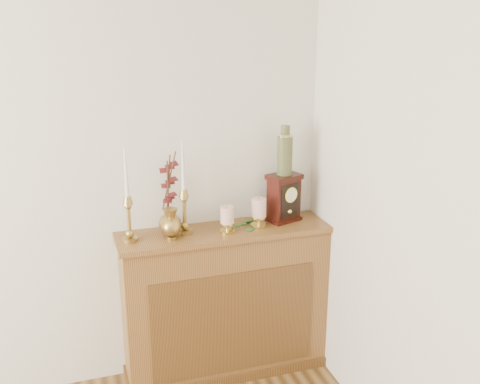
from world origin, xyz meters
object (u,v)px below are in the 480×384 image
object	(u,v)px
ginger_jar	(169,195)
ceramic_vase	(285,153)
candlestick_center	(184,204)
bud_vase	(171,224)
candlestick_left	(128,211)
mantel_clock	(284,198)

from	to	relation	value
ginger_jar	ceramic_vase	xyz separation A→B (m)	(0.67, -0.03, 0.20)
candlestick_center	ginger_jar	xyz separation A→B (m)	(-0.07, 0.06, 0.04)
candlestick_center	ginger_jar	bearing A→B (deg)	140.12
bud_vase	ginger_jar	distance (m)	0.18
candlestick_left	ceramic_vase	bearing A→B (deg)	2.83
ginger_jar	mantel_clock	world-z (taller)	ginger_jar
bud_vase	ceramic_vase	world-z (taller)	ceramic_vase
candlestick_center	ginger_jar	distance (m)	0.10
candlestick_left	mantel_clock	xyz separation A→B (m)	(0.91, 0.04, -0.03)
mantel_clock	bud_vase	bearing A→B (deg)	169.39
ceramic_vase	bud_vase	bearing A→B (deg)	-172.40
bud_vase	candlestick_center	bearing A→B (deg)	37.28
candlestick_center	bud_vase	distance (m)	0.14
ginger_jar	ceramic_vase	size ratio (longest dim) A/B	1.66
candlestick_center	ginger_jar	size ratio (longest dim) A/B	1.09
mantel_clock	ginger_jar	bearing A→B (deg)	158.82
candlestick_left	mantel_clock	distance (m)	0.91
candlestick_center	ginger_jar	world-z (taller)	candlestick_center
candlestick_center	bud_vase	size ratio (longest dim) A/B	2.96
candlestick_center	mantel_clock	xyz separation A→B (m)	(0.60, 0.02, -0.03)
candlestick_left	bud_vase	size ratio (longest dim) A/B	2.94
candlestick_center	mantel_clock	world-z (taller)	candlestick_center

